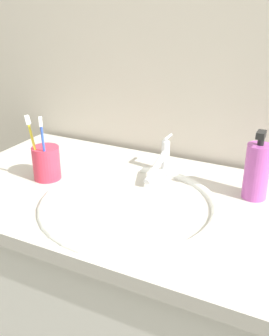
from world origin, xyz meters
name	(u,v)px	position (x,y,z in m)	size (l,w,h in m)	color
tiled_wall_back	(185,37)	(0.00, 0.34, 1.20)	(2.28, 0.04, 2.40)	beige
vanity_counter	(134,315)	(0.00, 0.00, 0.42)	(1.08, 0.59, 0.83)	silver
sink_basin	(129,218)	(0.01, -0.05, 0.80)	(0.45, 0.45, 0.11)	white
faucet	(162,160)	(0.01, 0.15, 0.88)	(0.02, 0.17, 0.11)	silver
toothbrush_cup	(46,163)	(-0.27, -0.02, 0.88)	(0.08, 0.08, 0.10)	#D8334C
toothbrush_blue	(44,145)	(-0.25, -0.05, 0.94)	(0.03, 0.04, 0.19)	blue
toothbrush_yellow	(34,144)	(-0.28, -0.05, 0.94)	(0.03, 0.03, 0.19)	yellow
soap_dispenser	(257,171)	(0.28, 0.13, 0.91)	(0.06, 0.06, 0.18)	#B24CA5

